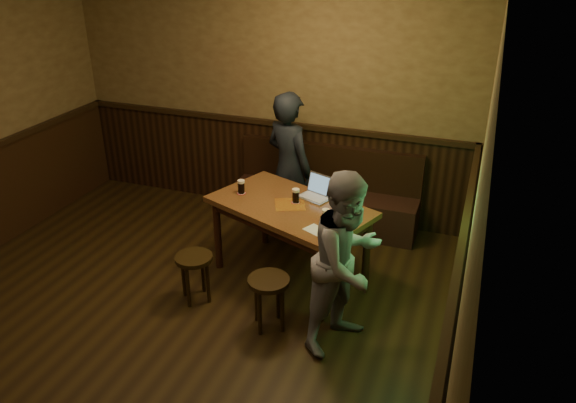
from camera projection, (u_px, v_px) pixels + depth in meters
The scene contains 12 objects.
room at pixel (137, 214), 4.43m from camera, with size 5.04×6.04×2.84m.
bench at pixel (325, 200), 6.70m from camera, with size 2.20×0.50×0.95m.
pub_table at pixel (290, 215), 5.48m from camera, with size 1.76×1.38×0.83m.
stool_left at pixel (194, 265), 5.27m from camera, with size 0.37×0.37×0.48m.
stool_right at pixel (269, 288), 4.90m from camera, with size 0.45×0.45×0.50m.
pint_left at pixel (241, 187), 5.63m from camera, with size 0.09×0.09×0.15m.
pint_mid at pixel (296, 196), 5.44m from camera, with size 0.09×0.09×0.15m.
pint_right at pixel (326, 217), 5.04m from camera, with size 0.09×0.09×0.15m.
laptop at pixel (317, 192), 5.56m from camera, with size 0.37×0.34×0.22m.
menu at pixel (317, 231), 4.95m from camera, with size 0.22×0.15×0.00m, color silver.
person_suit at pixel (289, 169), 6.14m from camera, with size 0.63×0.41×1.73m, color black.
person_grey at pixel (347, 262), 4.56m from camera, with size 0.76×0.60×1.57m, color gray.
Camera 1 is at (2.47, -3.08, 3.22)m, focal length 35.00 mm.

